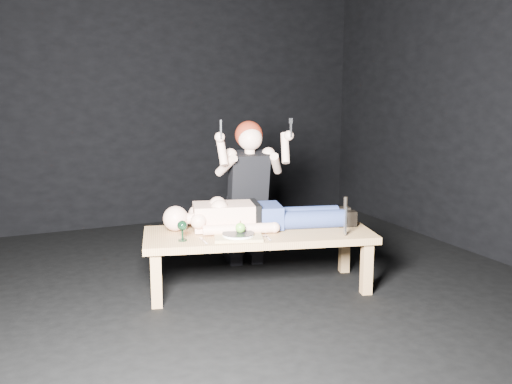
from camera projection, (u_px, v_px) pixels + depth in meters
ground at (231, 296)px, 4.19m from camera, size 5.00×5.00×0.00m
back_wall at (148, 90)px, 6.16m from camera, size 5.00×0.00×5.00m
table at (259, 260)px, 4.32m from camera, size 1.83×1.04×0.45m
lying_man at (262, 212)px, 4.38m from camera, size 1.69×0.87×0.25m
kneeling_woman at (246, 192)px, 4.81m from camera, size 0.81×0.87×1.30m
serving_tray at (238, 237)px, 4.09m from camera, size 0.41×0.35×0.02m
plate at (238, 234)px, 4.09m from camera, size 0.29×0.29×0.02m
apple at (240, 228)px, 4.10m from camera, size 0.07×0.07×0.07m
goblet at (182, 231)px, 4.02m from camera, size 0.09×0.09×0.15m
fork_flat at (203, 241)px, 4.01m from camera, size 0.03×0.18×0.01m
knife_flat at (268, 238)px, 4.11m from camera, size 0.05×0.18×0.01m
spoon_flat at (259, 235)px, 4.17m from camera, size 0.09×0.17×0.01m
carving_knife at (345, 216)px, 4.14m from camera, size 0.05×0.05×0.29m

